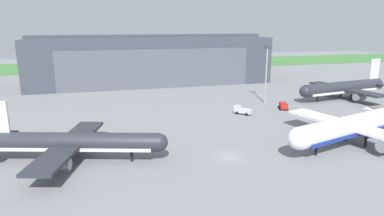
# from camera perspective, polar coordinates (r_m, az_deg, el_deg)

# --- Properties ---
(ground_plane) EXTENTS (440.00, 440.00, 0.00)m
(ground_plane) POSITION_cam_1_polar(r_m,az_deg,el_deg) (65.29, 6.51, -8.31)
(ground_plane) COLOR slate
(grass_field_strip) EXTENTS (440.00, 56.00, 0.08)m
(grass_field_strip) POSITION_cam_1_polar(r_m,az_deg,el_deg) (214.63, -9.20, 7.31)
(grass_field_strip) COLOR #40763A
(grass_field_strip) RESTS_ON ground_plane
(maintenance_hangar) EXTENTS (99.64, 34.91, 20.63)m
(maintenance_hangar) POSITION_cam_1_polar(r_m,az_deg,el_deg) (149.17, -7.13, 8.26)
(maintenance_hangar) COLOR #383D47
(maintenance_hangar) RESTS_ON ground_plane
(airliner_near_right) EXTENTS (35.63, 32.13, 13.96)m
(airliner_near_right) POSITION_cam_1_polar(r_m,az_deg,el_deg) (77.30, 25.87, -2.80)
(airliner_near_right) COLOR white
(airliner_near_right) RESTS_ON ground_plane
(airliner_near_left) EXTENTS (33.88, 27.68, 11.45)m
(airliner_near_left) POSITION_cam_1_polar(r_m,az_deg,el_deg) (65.67, -19.84, -5.60)
(airliner_near_left) COLOR #282B33
(airliner_near_left) RESTS_ON ground_plane
(airliner_far_right) EXTENTS (36.78, 28.95, 13.17)m
(airliner_far_right) POSITION_cam_1_polar(r_m,az_deg,el_deg) (124.47, 24.55, 3.15)
(airliner_far_right) COLOR #282B33
(airliner_far_right) RESTS_ON ground_plane
(fuel_bowser) EXTENTS (4.71, 4.89, 2.41)m
(fuel_bowser) POSITION_cam_1_polar(r_m,az_deg,el_deg) (95.54, 8.62, -0.38)
(fuel_bowser) COLOR #B7BCC6
(fuel_bowser) RESTS_ON ground_plane
(ops_van) EXTENTS (3.42, 4.19, 2.07)m
(ops_van) POSITION_cam_1_polar(r_m,az_deg,el_deg) (103.40, 15.41, 0.40)
(ops_van) COLOR #AD1E19
(ops_van) RESTS_ON ground_plane
(apron_light_mast) EXTENTS (2.40, 0.50, 18.28)m
(apron_light_mast) POSITION_cam_1_polar(r_m,az_deg,el_deg) (108.86, 12.66, 6.37)
(apron_light_mast) COLOR #99999E
(apron_light_mast) RESTS_ON ground_plane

